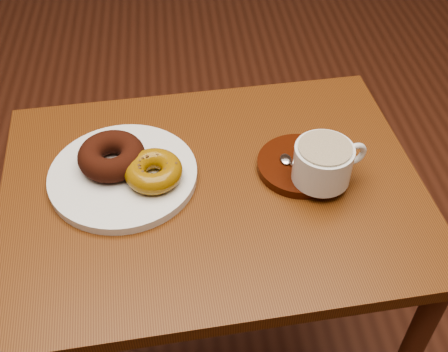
{
  "coord_description": "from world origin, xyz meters",
  "views": [
    {
      "loc": [
        0.01,
        -0.92,
        1.38
      ],
      "look_at": [
        0.08,
        -0.24,
        0.7
      ],
      "focal_mm": 45.0,
      "sensor_mm": 36.0,
      "label": 1
    }
  ],
  "objects": [
    {
      "name": "donut_cinnamon",
      "position": [
        -0.11,
        -0.19,
        0.72
      ],
      "size": [
        0.15,
        0.15,
        0.04
      ],
      "primitive_type": "torus",
      "rotation": [
        0.0,
        0.0,
        0.34
      ],
      "color": "#34130A",
      "rests_on": "donut_plate"
    },
    {
      "name": "teaspoon",
      "position": [
        0.2,
        -0.22,
        0.7
      ],
      "size": [
        0.05,
        0.08,
        0.01
      ],
      "rotation": [
        0.0,
        0.0,
        0.5
      ],
      "color": "silver",
      "rests_on": "saucer"
    },
    {
      "name": "saucer",
      "position": [
        0.22,
        -0.22,
        0.69
      ],
      "size": [
        0.17,
        0.17,
        0.02
      ],
      "primitive_type": "cylinder",
      "rotation": [
        0.0,
        0.0,
        0.12
      ],
      "color": "#361207",
      "rests_on": "cafe_table"
    },
    {
      "name": "donut_caramel",
      "position": [
        -0.04,
        -0.23,
        0.72
      ],
      "size": [
        0.11,
        0.11,
        0.04
      ],
      "rotation": [
        0.0,
        0.0,
        0.06
      ],
      "color": "#8C620F",
      "rests_on": "donut_plate"
    },
    {
      "name": "cafe_table",
      "position": [
        0.06,
        -0.24,
        0.57
      ],
      "size": [
        0.76,
        0.59,
        0.68
      ],
      "rotation": [
        0.0,
        0.0,
        0.06
      ],
      "color": "#5E3214",
      "rests_on": "ground"
    },
    {
      "name": "ground",
      "position": [
        0.0,
        0.0,
        0.0
      ],
      "size": [
        6.0,
        6.0,
        0.0
      ],
      "primitive_type": "plane",
      "color": "#502719",
      "rests_on": "ground"
    },
    {
      "name": "donut_plate",
      "position": [
        -0.1,
        -0.21,
        0.69
      ],
      "size": [
        0.28,
        0.28,
        0.02
      ],
      "primitive_type": "cylinder",
      "rotation": [
        0.0,
        0.0,
        0.08
      ],
      "color": "silver",
      "rests_on": "cafe_table"
    },
    {
      "name": "coffee_cup",
      "position": [
        0.25,
        -0.26,
        0.73
      ],
      "size": [
        0.13,
        0.1,
        0.07
      ],
      "rotation": [
        0.0,
        0.0,
        0.23
      ],
      "color": "silver",
      "rests_on": "saucer"
    }
  ]
}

